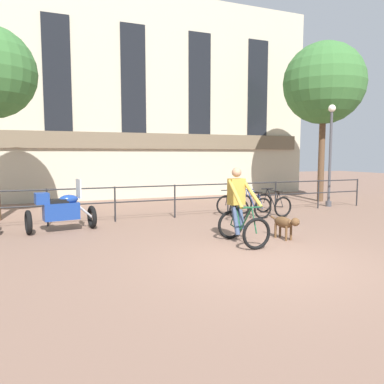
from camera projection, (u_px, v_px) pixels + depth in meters
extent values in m
plane|color=#7A5B4C|center=(266.00, 261.00, 7.01)|extent=(60.00, 60.00, 0.00)
cylinder|color=#232326|center=(47.00, 207.00, 10.38)|extent=(0.05, 0.05, 1.05)
cylinder|color=#232326|center=(115.00, 204.00, 11.08)|extent=(0.05, 0.05, 1.05)
cylinder|color=#232326|center=(175.00, 201.00, 11.77)|extent=(0.05, 0.05, 1.05)
cylinder|color=#232326|center=(228.00, 199.00, 12.46)|extent=(0.05, 0.05, 1.05)
cylinder|color=#232326|center=(276.00, 196.00, 13.15)|extent=(0.05, 0.05, 1.05)
cylinder|color=#232326|center=(318.00, 194.00, 13.84)|extent=(0.05, 0.05, 1.05)
cylinder|color=#232326|center=(357.00, 192.00, 14.53)|extent=(0.05, 0.05, 1.05)
cylinder|color=#232326|center=(175.00, 186.00, 11.72)|extent=(15.00, 0.04, 0.04)
cylinder|color=#232326|center=(175.00, 200.00, 11.76)|extent=(15.00, 0.04, 0.04)
cube|color=#BCB299|center=(132.00, 96.00, 16.72)|extent=(18.00, 0.60, 9.18)
cube|color=brown|center=(134.00, 141.00, 16.59)|extent=(17.10, 0.12, 0.70)
cube|color=black|center=(57.00, 79.00, 15.21)|extent=(1.10, 0.06, 5.14)
cube|color=black|center=(133.00, 84.00, 16.37)|extent=(1.10, 0.06, 5.14)
cube|color=black|center=(200.00, 89.00, 17.53)|extent=(1.10, 0.06, 5.14)
cube|color=black|center=(258.00, 93.00, 18.69)|extent=(1.10, 0.06, 5.14)
torus|color=black|center=(257.00, 234.00, 7.83)|extent=(0.68, 0.09, 0.68)
torus|color=black|center=(231.00, 225.00, 8.84)|extent=(0.68, 0.09, 0.68)
cylinder|color=#194C2D|center=(246.00, 219.00, 8.20)|extent=(0.05, 0.49, 0.60)
cylinder|color=#194C2D|center=(238.00, 218.00, 8.50)|extent=(0.04, 0.23, 0.52)
cylinder|color=#194C2D|center=(244.00, 207.00, 8.26)|extent=(0.05, 0.66, 0.10)
cylinder|color=#194C2D|center=(235.00, 227.00, 8.64)|extent=(0.04, 0.44, 0.08)
cylinder|color=#194C2D|center=(233.00, 216.00, 8.70)|extent=(0.03, 0.26, 0.47)
cylinder|color=#194C2D|center=(254.00, 220.00, 7.89)|extent=(0.03, 0.23, 0.54)
cylinder|color=#194C2D|center=(252.00, 208.00, 7.96)|extent=(0.48, 0.05, 0.03)
cube|color=black|center=(236.00, 206.00, 8.57)|extent=(0.13, 0.24, 0.05)
cube|color=#AD8933|center=(236.00, 192.00, 8.53)|extent=(0.37, 0.23, 0.60)
sphere|color=#A87A5B|center=(237.00, 172.00, 8.49)|extent=(0.22, 0.22, 0.22)
cylinder|color=#AD8933|center=(236.00, 194.00, 8.15)|extent=(0.12, 0.72, 0.60)
cylinder|color=#AD8933|center=(252.00, 193.00, 8.32)|extent=(0.16, 0.72, 0.60)
cylinder|color=#384766|center=(236.00, 220.00, 8.48)|extent=(0.15, 0.32, 0.69)
cylinder|color=#384766|center=(241.00, 217.00, 8.53)|extent=(0.13, 0.31, 0.58)
ellipsoid|color=brown|center=(283.00, 222.00, 8.81)|extent=(0.28, 0.60, 0.26)
cylinder|color=brown|center=(290.00, 223.00, 8.60)|extent=(0.16, 0.15, 0.16)
sphere|color=brown|center=(295.00, 222.00, 8.46)|extent=(0.19, 0.19, 0.19)
cone|color=brown|center=(298.00, 223.00, 8.38)|extent=(0.12, 0.13, 0.11)
cylinder|color=brown|center=(274.00, 218.00, 9.12)|extent=(0.07, 0.19, 0.10)
cylinder|color=brown|center=(286.00, 233.00, 8.64)|extent=(0.06, 0.06, 0.35)
cylinder|color=brown|center=(291.00, 233.00, 8.70)|extent=(0.06, 0.06, 0.35)
cylinder|color=brown|center=(275.00, 231.00, 8.97)|extent=(0.06, 0.06, 0.35)
cylinder|color=brown|center=(280.00, 230.00, 9.03)|extent=(0.06, 0.06, 0.35)
torus|color=black|center=(92.00, 217.00, 10.10)|extent=(0.22, 0.63, 0.62)
torus|color=black|center=(28.00, 222.00, 9.28)|extent=(0.22, 0.63, 0.62)
cube|color=navy|center=(61.00, 211.00, 9.67)|extent=(0.93, 0.54, 0.44)
ellipsoid|color=navy|center=(69.00, 199.00, 9.74)|extent=(0.53, 0.39, 0.24)
cube|color=black|center=(56.00, 201.00, 9.58)|extent=(0.60, 0.39, 0.10)
cylinder|color=#B2B2B7|center=(84.00, 211.00, 9.98)|extent=(0.45, 0.13, 0.41)
cube|color=silver|center=(79.00, 188.00, 9.85)|extent=(0.10, 0.44, 0.50)
cube|color=navy|center=(42.00, 198.00, 9.40)|extent=(0.37, 0.41, 0.28)
torus|color=black|center=(226.00, 205.00, 12.31)|extent=(0.66, 0.11, 0.66)
torus|color=black|center=(239.00, 210.00, 11.31)|extent=(0.66, 0.11, 0.66)
cylinder|color=black|center=(231.00, 200.00, 11.90)|extent=(0.07, 0.47, 0.58)
cylinder|color=black|center=(235.00, 202.00, 11.60)|extent=(0.05, 0.22, 0.51)
cylinder|color=black|center=(232.00, 192.00, 11.78)|extent=(0.08, 0.63, 0.10)
cylinder|color=black|center=(236.00, 209.00, 11.51)|extent=(0.06, 0.42, 0.07)
cylinder|color=black|center=(238.00, 202.00, 11.40)|extent=(0.04, 0.25, 0.46)
cylinder|color=black|center=(227.00, 198.00, 12.19)|extent=(0.04, 0.21, 0.52)
cylinder|color=black|center=(228.00, 190.00, 12.08)|extent=(0.48, 0.06, 0.03)
cube|color=black|center=(236.00, 194.00, 11.48)|extent=(0.14, 0.25, 0.05)
torus|color=black|center=(244.00, 204.00, 12.56)|extent=(0.66, 0.10, 0.66)
torus|color=black|center=(263.00, 208.00, 11.62)|extent=(0.66, 0.10, 0.66)
cylinder|color=navy|center=(251.00, 199.00, 12.17)|extent=(0.06, 0.47, 0.58)
cylinder|color=navy|center=(257.00, 201.00, 11.89)|extent=(0.05, 0.22, 0.51)
cylinder|color=navy|center=(253.00, 191.00, 12.06)|extent=(0.07, 0.63, 0.10)
cylinder|color=navy|center=(259.00, 208.00, 11.81)|extent=(0.05, 0.42, 0.07)
cylinder|color=navy|center=(261.00, 201.00, 11.70)|extent=(0.04, 0.25, 0.46)
cylinder|color=navy|center=(246.00, 197.00, 12.45)|extent=(0.04, 0.21, 0.52)
cylinder|color=navy|center=(247.00, 189.00, 12.34)|extent=(0.48, 0.06, 0.03)
cube|color=black|center=(259.00, 193.00, 11.78)|extent=(0.14, 0.25, 0.05)
torus|color=black|center=(264.00, 203.00, 12.85)|extent=(0.66, 0.09, 0.66)
torus|color=black|center=(283.00, 207.00, 11.89)|extent=(0.66, 0.09, 0.66)
cylinder|color=black|center=(271.00, 198.00, 12.45)|extent=(0.05, 0.47, 0.58)
cylinder|color=black|center=(277.00, 200.00, 12.17)|extent=(0.04, 0.22, 0.51)
cylinder|color=black|center=(273.00, 190.00, 12.34)|extent=(0.06, 0.63, 0.10)
cylinder|color=black|center=(279.00, 207.00, 12.08)|extent=(0.04, 0.42, 0.07)
cylinder|color=black|center=(281.00, 200.00, 11.97)|extent=(0.03, 0.25, 0.46)
cylinder|color=black|center=(265.00, 196.00, 12.73)|extent=(0.03, 0.21, 0.52)
cylinder|color=black|center=(267.00, 189.00, 12.62)|extent=(0.48, 0.05, 0.03)
cube|color=black|center=(279.00, 192.00, 12.05)|extent=(0.13, 0.24, 0.05)
cylinder|color=#424247|center=(328.00, 204.00, 14.40)|extent=(0.22, 0.22, 0.20)
cylinder|color=#424247|center=(330.00, 159.00, 14.23)|extent=(0.10, 0.10, 3.61)
sphere|color=silver|center=(332.00, 108.00, 14.04)|extent=(0.28, 0.28, 0.28)
cylinder|color=brown|center=(321.00, 154.00, 15.83)|extent=(0.26, 0.26, 4.02)
sphere|color=#386B33|center=(324.00, 83.00, 15.53)|extent=(3.35, 3.35, 3.35)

